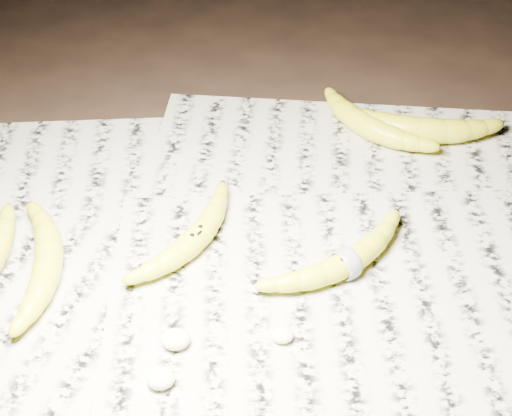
{
  "coord_description": "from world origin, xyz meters",
  "views": [
    {
      "loc": [
        -0.01,
        -0.61,
        0.66
      ],
      "look_at": [
        0.03,
        0.04,
        0.05
      ],
      "focal_mm": 50.0,
      "sensor_mm": 36.0,
      "label": 1
    }
  ],
  "objects_px": {
    "banana_upper_a": "(419,128)",
    "banana_upper_b": "(367,124)",
    "banana_taped": "(346,261)",
    "banana_left_b": "(48,259)",
    "banana_center": "(195,237)"
  },
  "relations": [
    {
      "from": "banana_left_b",
      "to": "banana_center",
      "type": "relative_size",
      "value": 1.02
    },
    {
      "from": "banana_left_b",
      "to": "banana_upper_a",
      "type": "xyz_separation_m",
      "value": [
        0.51,
        0.23,
        0.0
      ]
    },
    {
      "from": "banana_taped",
      "to": "banana_upper_b",
      "type": "height_order",
      "value": "banana_upper_b"
    },
    {
      "from": "banana_taped",
      "to": "banana_upper_a",
      "type": "height_order",
      "value": "banana_upper_a"
    },
    {
      "from": "banana_center",
      "to": "banana_taped",
      "type": "bearing_deg",
      "value": -70.2
    },
    {
      "from": "banana_left_b",
      "to": "banana_upper_a",
      "type": "relative_size",
      "value": 0.88
    },
    {
      "from": "banana_center",
      "to": "banana_upper_a",
      "type": "distance_m",
      "value": 0.39
    },
    {
      "from": "banana_taped",
      "to": "banana_upper_a",
      "type": "distance_m",
      "value": 0.29
    },
    {
      "from": "banana_upper_a",
      "to": "banana_upper_b",
      "type": "distance_m",
      "value": 0.08
    },
    {
      "from": "banana_upper_b",
      "to": "banana_upper_a",
      "type": "bearing_deg",
      "value": 35.03
    },
    {
      "from": "banana_taped",
      "to": "banana_upper_b",
      "type": "distance_m",
      "value": 0.28
    },
    {
      "from": "banana_upper_a",
      "to": "banana_upper_b",
      "type": "xyz_separation_m",
      "value": [
        -0.07,
        0.02,
        -0.0
      ]
    },
    {
      "from": "banana_upper_b",
      "to": "banana_left_b",
      "type": "bearing_deg",
      "value": -101.68
    },
    {
      "from": "banana_left_b",
      "to": "banana_center",
      "type": "bearing_deg",
      "value": -84.46
    },
    {
      "from": "banana_left_b",
      "to": "banana_taped",
      "type": "relative_size",
      "value": 0.94
    }
  ]
}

